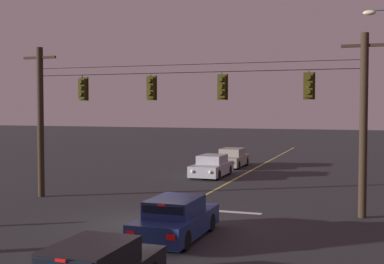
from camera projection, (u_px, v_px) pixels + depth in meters
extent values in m
plane|color=#28282B|center=(150.00, 224.00, 19.38)|extent=(180.00, 180.00, 0.00)
cube|color=#D1C64C|center=(221.00, 187.00, 28.69)|extent=(0.14, 60.00, 0.01)
cube|color=silver|center=(222.00, 211.00, 21.84)|extent=(3.40, 0.36, 0.01)
cylinder|color=#2D2116|center=(41.00, 122.00, 25.30)|extent=(0.32, 0.32, 7.36)
cube|color=#2D2116|center=(40.00, 58.00, 25.15)|extent=(1.80, 0.12, 0.12)
cylinder|color=slate|center=(40.00, 65.00, 25.16)|extent=(0.12, 0.12, 0.18)
cylinder|color=#2D2116|center=(363.00, 126.00, 20.41)|extent=(0.32, 0.32, 7.36)
cube|color=#2D2116|center=(365.00, 45.00, 20.26)|extent=(1.80, 0.12, 0.12)
cylinder|color=slate|center=(365.00, 54.00, 20.28)|extent=(0.12, 0.12, 0.18)
cylinder|color=black|center=(185.00, 73.00, 22.75)|extent=(15.10, 0.03, 0.03)
cylinder|color=black|center=(185.00, 65.00, 22.73)|extent=(15.10, 0.02, 0.02)
cylinder|color=black|center=(82.00, 77.00, 24.43)|extent=(0.04, 0.04, 0.18)
cube|color=#332D0A|center=(82.00, 89.00, 24.45)|extent=(0.32, 0.26, 0.96)
cube|color=#332D0A|center=(84.00, 89.00, 24.59)|extent=(0.48, 0.03, 1.12)
sphere|color=#380A0A|center=(81.00, 83.00, 24.29)|extent=(0.17, 0.17, 0.17)
cylinder|color=#332D0A|center=(80.00, 82.00, 24.25)|extent=(0.20, 0.10, 0.20)
sphere|color=orange|center=(81.00, 89.00, 24.30)|extent=(0.17, 0.17, 0.17)
cylinder|color=#332D0A|center=(80.00, 88.00, 24.26)|extent=(0.20, 0.10, 0.20)
sphere|color=black|center=(81.00, 95.00, 24.31)|extent=(0.17, 0.17, 0.17)
cylinder|color=#332D0A|center=(80.00, 94.00, 24.27)|extent=(0.20, 0.10, 0.20)
cylinder|color=black|center=(151.00, 75.00, 23.28)|extent=(0.04, 0.04, 0.18)
cube|color=#332D0A|center=(151.00, 88.00, 23.31)|extent=(0.32, 0.26, 0.96)
cube|color=#332D0A|center=(152.00, 88.00, 23.44)|extent=(0.48, 0.03, 1.12)
sphere|color=#380A0A|center=(149.00, 81.00, 23.14)|extent=(0.17, 0.17, 0.17)
cylinder|color=#332D0A|center=(149.00, 80.00, 23.10)|extent=(0.20, 0.10, 0.20)
sphere|color=orange|center=(149.00, 88.00, 23.16)|extent=(0.17, 0.17, 0.17)
cylinder|color=#332D0A|center=(149.00, 87.00, 23.12)|extent=(0.20, 0.10, 0.20)
sphere|color=black|center=(149.00, 94.00, 23.17)|extent=(0.17, 0.17, 0.17)
cylinder|color=#332D0A|center=(149.00, 93.00, 23.13)|extent=(0.20, 0.10, 0.20)
cylinder|color=black|center=(222.00, 74.00, 22.20)|extent=(0.04, 0.04, 0.18)
cube|color=#332D0A|center=(222.00, 87.00, 22.22)|extent=(0.32, 0.26, 0.96)
cube|color=#332D0A|center=(223.00, 87.00, 22.36)|extent=(0.48, 0.03, 1.12)
sphere|color=#380A0A|center=(221.00, 80.00, 22.06)|extent=(0.17, 0.17, 0.17)
cylinder|color=#332D0A|center=(221.00, 79.00, 22.02)|extent=(0.20, 0.10, 0.20)
sphere|color=orange|center=(221.00, 87.00, 22.07)|extent=(0.17, 0.17, 0.17)
cylinder|color=#332D0A|center=(221.00, 86.00, 22.03)|extent=(0.20, 0.10, 0.20)
sphere|color=black|center=(221.00, 94.00, 22.09)|extent=(0.17, 0.17, 0.17)
cylinder|color=#332D0A|center=(221.00, 93.00, 22.05)|extent=(0.20, 0.10, 0.20)
cylinder|color=black|center=(309.00, 72.00, 21.00)|extent=(0.04, 0.04, 0.18)
cube|color=#332D0A|center=(309.00, 86.00, 21.03)|extent=(0.32, 0.26, 0.96)
cube|color=#332D0A|center=(309.00, 86.00, 21.16)|extent=(0.48, 0.03, 1.12)
sphere|color=#380A0A|center=(308.00, 79.00, 20.86)|extent=(0.17, 0.17, 0.17)
cylinder|color=#332D0A|center=(308.00, 77.00, 20.82)|extent=(0.20, 0.10, 0.20)
sphere|color=orange|center=(308.00, 86.00, 20.88)|extent=(0.17, 0.17, 0.17)
cylinder|color=#332D0A|center=(308.00, 85.00, 20.84)|extent=(0.20, 0.10, 0.20)
sphere|color=black|center=(308.00, 93.00, 20.89)|extent=(0.17, 0.17, 0.17)
cylinder|color=#332D0A|center=(308.00, 92.00, 20.85)|extent=(0.20, 0.10, 0.20)
cube|color=navy|center=(176.00, 223.00, 17.30)|extent=(1.80, 4.30, 0.68)
cube|color=navy|center=(175.00, 206.00, 17.16)|extent=(1.51, 2.15, 0.54)
cube|color=black|center=(184.00, 201.00, 18.04)|extent=(1.40, 0.21, 0.48)
cube|color=black|center=(163.00, 212.00, 16.15)|extent=(1.37, 0.18, 0.46)
cylinder|color=black|center=(169.00, 219.00, 18.82)|extent=(0.22, 0.64, 0.64)
cylinder|color=black|center=(210.00, 222.00, 18.31)|extent=(0.22, 0.64, 0.64)
cylinder|color=black|center=(138.00, 236.00, 16.30)|extent=(0.22, 0.64, 0.64)
cylinder|color=black|center=(185.00, 240.00, 15.79)|extent=(0.22, 0.64, 0.64)
cube|color=red|center=(130.00, 234.00, 15.46)|extent=(0.28, 0.03, 0.18)
cube|color=red|center=(171.00, 237.00, 15.04)|extent=(0.28, 0.03, 0.18)
cube|color=red|center=(161.00, 205.00, 16.04)|extent=(0.24, 0.04, 0.06)
cube|color=#A5A5AD|center=(212.00, 169.00, 32.79)|extent=(1.80, 4.30, 0.68)
cube|color=#A5A5AD|center=(212.00, 159.00, 32.88)|extent=(1.51, 2.15, 0.54)
cube|color=black|center=(208.00, 161.00, 31.99)|extent=(1.40, 0.21, 0.48)
cube|color=black|center=(217.00, 158.00, 33.88)|extent=(1.37, 0.18, 0.46)
cylinder|color=black|center=(218.00, 175.00, 31.29)|extent=(0.22, 0.64, 0.64)
cylinder|color=black|center=(193.00, 174.00, 31.80)|extent=(0.22, 0.64, 0.64)
cylinder|color=black|center=(229.00, 170.00, 33.81)|extent=(0.22, 0.64, 0.64)
cylinder|color=black|center=(206.00, 169.00, 34.32)|extent=(0.22, 0.64, 0.64)
sphere|color=white|center=(210.00, 172.00, 30.56)|extent=(0.20, 0.20, 0.20)
sphere|color=white|center=(192.00, 172.00, 30.92)|extent=(0.20, 0.20, 0.20)
cube|color=gray|center=(232.00, 160.00, 38.19)|extent=(1.80, 4.30, 0.68)
cube|color=gray|center=(232.00, 152.00, 38.28)|extent=(1.51, 2.15, 0.54)
cube|color=black|center=(229.00, 153.00, 37.39)|extent=(1.40, 0.21, 0.48)
cube|color=black|center=(236.00, 151.00, 39.28)|extent=(1.37, 0.18, 0.46)
cylinder|color=black|center=(238.00, 165.00, 36.69)|extent=(0.22, 0.64, 0.64)
cylinder|color=black|center=(217.00, 164.00, 37.20)|extent=(0.22, 0.64, 0.64)
cylinder|color=black|center=(246.00, 161.00, 39.21)|extent=(0.22, 0.64, 0.64)
cylinder|color=black|center=(226.00, 161.00, 39.72)|extent=(0.22, 0.64, 0.64)
sphere|color=white|center=(232.00, 163.00, 35.96)|extent=(0.20, 0.20, 0.20)
sphere|color=white|center=(216.00, 162.00, 36.32)|extent=(0.20, 0.20, 0.20)
cube|color=black|center=(91.00, 256.00, 11.37)|extent=(1.51, 2.15, 0.54)
cube|color=black|center=(111.00, 245.00, 12.26)|extent=(1.40, 0.21, 0.48)
cube|color=red|center=(61.00, 261.00, 10.25)|extent=(0.24, 0.04, 0.06)
ellipsoid|color=beige|center=(369.00, 13.00, 22.57)|extent=(0.56, 0.30, 0.22)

